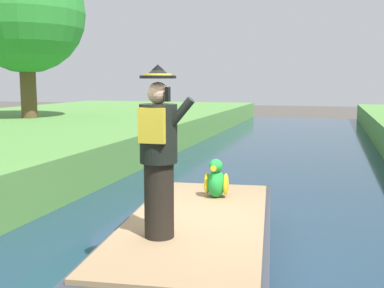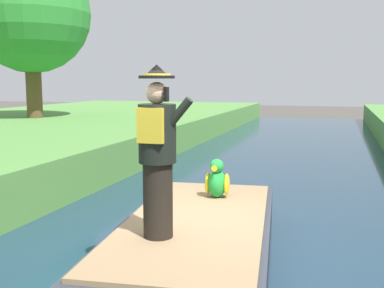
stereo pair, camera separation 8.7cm
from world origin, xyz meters
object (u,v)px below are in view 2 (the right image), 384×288
at_px(person_pirate, 158,153).
at_px(parrot_plush, 217,181).
at_px(boat, 196,242).
at_px(tree_slender, 30,14).

xyz_separation_m(person_pirate, parrot_plush, (0.18, 1.84, -0.68)).
relative_size(boat, tree_slender, 0.73).
relative_size(person_pirate, tree_slender, 0.31).
relative_size(boat, parrot_plush, 7.69).
relative_size(person_pirate, parrot_plush, 3.25).
height_order(boat, parrot_plush, parrot_plush).
bearing_deg(person_pirate, boat, 91.74).
distance_m(boat, tree_slender, 14.07).
bearing_deg(boat, parrot_plush, 90.59).
bearing_deg(boat, tree_slender, 134.27).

